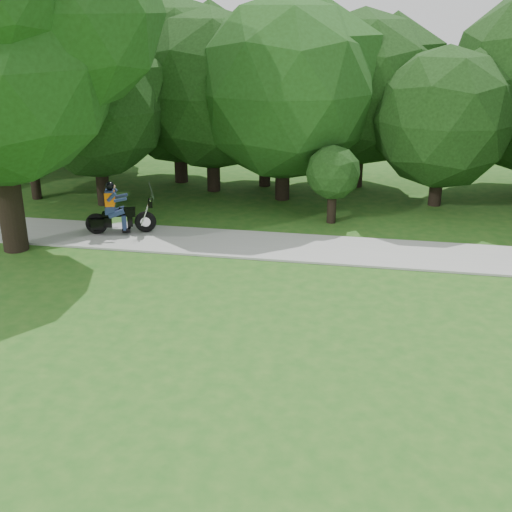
{
  "coord_description": "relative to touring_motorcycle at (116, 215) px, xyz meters",
  "views": [
    {
      "loc": [
        -0.87,
        -8.82,
        6.33
      ],
      "look_at": [
        -3.2,
        3.88,
        1.31
      ],
      "focal_mm": 45.0,
      "sensor_mm": 36.0,
      "label": 1
    }
  ],
  "objects": [
    {
      "name": "walkway",
      "position": [
        8.18,
        -0.16,
        -0.6
      ],
      "size": [
        60.0,
        2.2,
        0.06
      ],
      "primitive_type": "cube",
      "color": "#A1A19C",
      "rests_on": "ground"
    },
    {
      "name": "ground",
      "position": [
        8.18,
        -8.16,
        -0.63
      ],
      "size": [
        100.0,
        100.0,
        0.0
      ],
      "primitive_type": "plane",
      "color": "#225919",
      "rests_on": "ground"
    },
    {
      "name": "touring_motorcycle",
      "position": [
        0.0,
        0.0,
        0.0
      ],
      "size": [
        2.03,
        1.07,
        1.58
      ],
      "rotation": [
        0.0,
        0.0,
        0.31
      ],
      "color": "black",
      "rests_on": "walkway"
    },
    {
      "name": "tree_line",
      "position": [
        6.48,
        6.27,
        2.93
      ],
      "size": [
        40.24,
        11.84,
        7.24
      ],
      "color": "black",
      "rests_on": "ground"
    }
  ]
}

